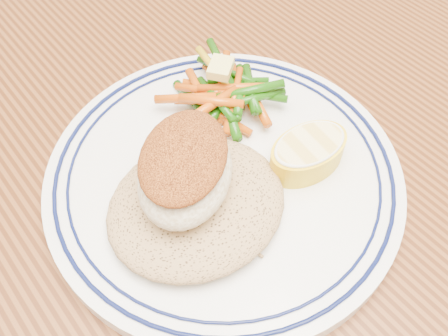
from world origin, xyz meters
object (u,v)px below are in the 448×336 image
Objects in this scene: rice_pilaf at (196,202)px; fish_fillet at (185,169)px; lemon_wedge at (308,152)px; plate at (224,176)px; dining_table at (183,218)px; vegetable_pile at (225,94)px.

fish_fillet is (-0.00, 0.01, 0.03)m from rice_pilaf.
rice_pilaf is 1.92× the size of lemon_wedge.
rice_pilaf is at bearing -157.80° from plate.
rice_pilaf reaches higher than dining_table.
fish_fillet is at bearing -115.02° from dining_table.
fish_fillet is 1.56× the size of lemon_wedge.
rice_pilaf is (-0.04, -0.01, 0.02)m from plate.
fish_fillet reaches higher than rice_pilaf.
vegetable_pile reaches higher than rice_pilaf.
vegetable_pile is (0.08, 0.07, 0.00)m from rice_pilaf.
fish_fillet is 0.10m from lemon_wedge.
vegetable_pile is at bearing 49.92° from plate.
lemon_wedge is at bearing -49.52° from dining_table.
dining_table is 11.62× the size of rice_pilaf.
fish_fillet reaches higher than dining_table.
lemon_wedge is at bearing -83.64° from vegetable_pile.
plate is 3.99× the size of lemon_wedge.
plate is 0.07m from lemon_wedge.
plate is at bearing 7.55° from fish_fillet.
plate is 2.75× the size of vegetable_pile.
rice_pilaf is at bearing -111.09° from dining_table.
fish_fillet reaches higher than lemon_wedge.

